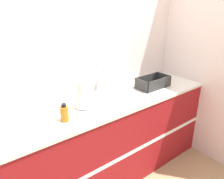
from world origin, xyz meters
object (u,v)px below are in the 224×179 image
at_px(sink, 113,94).
at_px(bottle_amber, 64,113).
at_px(paper_towel_roll, 83,95).
at_px(dish_rack, 153,83).

height_order(sink, bottle_amber, sink).
bearing_deg(bottle_amber, paper_towel_roll, 23.93).
bearing_deg(sink, paper_towel_roll, -171.93).
xyz_separation_m(sink, paper_towel_roll, (-0.39, -0.06, 0.11)).
bearing_deg(sink, bottle_amber, -165.60).
distance_m(sink, bottle_amber, 0.65).
relative_size(dish_rack, bottle_amber, 2.48).
distance_m(sink, paper_towel_roll, 0.41).
height_order(paper_towel_roll, bottle_amber, paper_towel_roll).
bearing_deg(bottle_amber, sink, 14.40).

